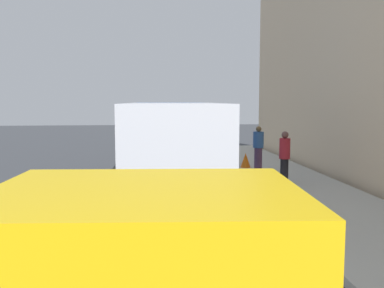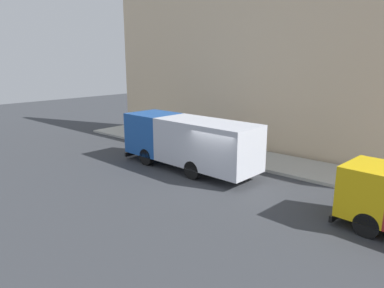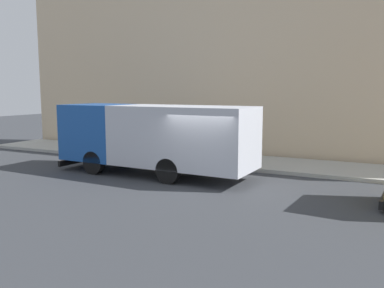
{
  "view_description": "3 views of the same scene",
  "coord_description": "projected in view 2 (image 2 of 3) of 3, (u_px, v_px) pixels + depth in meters",
  "views": [
    {
      "loc": [
        0.07,
        -9.36,
        2.81
      ],
      "look_at": [
        1.11,
        0.68,
        1.77
      ],
      "focal_mm": 39.04,
      "sensor_mm": 36.0,
      "label": 1
    },
    {
      "loc": [
        -12.64,
        -9.43,
        5.72
      ],
      "look_at": [
        1.48,
        2.95,
        1.19
      ],
      "focal_mm": 32.6,
      "sensor_mm": 36.0,
      "label": 2
    },
    {
      "loc": [
        -12.52,
        -5.76,
        3.32
      ],
      "look_at": [
        1.6,
        1.33,
        1.21
      ],
      "focal_mm": 37.34,
      "sensor_mm": 36.0,
      "label": 3
    }
  ],
  "objects": [
    {
      "name": "building_facade",
      "position": [
        290.0,
        67.0,
        20.38
      ],
      "size": [
        0.5,
        30.0,
        10.68
      ],
      "primitive_type": "cube",
      "color": "beige",
      "rests_on": "ground"
    },
    {
      "name": "traffic_cone_orange",
      "position": [
        172.0,
        139.0,
        23.79
      ],
      "size": [
        0.4,
        0.4,
        0.58
      ],
      "primitive_type": "cone",
      "color": "orange",
      "rests_on": "sidewalk"
    },
    {
      "name": "large_utility_truck",
      "position": [
        188.0,
        140.0,
        18.46
      ],
      "size": [
        2.62,
        8.23,
        2.75
      ],
      "rotation": [
        0.0,
        0.0,
        -0.03
      ],
      "color": "#1B4EA0",
      "rests_on": "ground"
    },
    {
      "name": "ground",
      "position": [
        218.0,
        183.0,
        16.62
      ],
      "size": [
        80.0,
        80.0,
        0.0
      ],
      "primitive_type": "plane",
      "color": "#35383D"
    },
    {
      "name": "pedestrian_standing",
      "position": [
        186.0,
        132.0,
        23.16
      ],
      "size": [
        0.46,
        0.46,
        1.71
      ],
      "rotation": [
        0.0,
        0.0,
        6.11
      ],
      "color": "#50344C",
      "rests_on": "sidewalk"
    },
    {
      "name": "pedestrian_walking",
      "position": [
        215.0,
        136.0,
        21.89
      ],
      "size": [
        0.48,
        0.48,
        1.68
      ],
      "rotation": [
        0.0,
        0.0,
        5.36
      ],
      "color": "black",
      "rests_on": "sidewalk"
    },
    {
      "name": "sidewalk",
      "position": [
        267.0,
        161.0,
        20.02
      ],
      "size": [
        3.35,
        30.0,
        0.16
      ],
      "primitive_type": "cube",
      "color": "#AFAFA7",
      "rests_on": "ground"
    }
  ]
}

